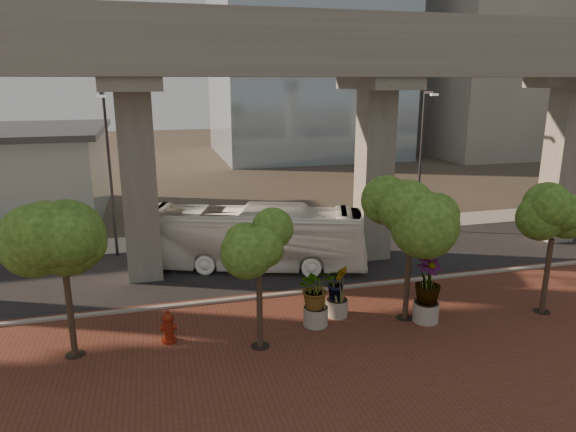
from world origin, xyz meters
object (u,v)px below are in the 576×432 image
object	(u,v)px
parked_car	(554,213)
planter_front	(316,291)
fire_hydrant	(168,327)
transit_bus	(253,238)

from	to	relation	value
parked_car	planter_front	size ratio (longest dim) A/B	1.78
fire_hydrant	planter_front	distance (m)	5.74
planter_front	transit_bus	bearing A→B (deg)	99.09
parked_car	fire_hydrant	world-z (taller)	parked_car
parked_car	fire_hydrant	xyz separation A→B (m)	(-26.08, -10.27, -0.04)
fire_hydrant	planter_front	size ratio (longest dim) A/B	0.52
transit_bus	planter_front	size ratio (longest dim) A/B	4.86
fire_hydrant	planter_front	bearing A→B (deg)	-1.13
transit_bus	fire_hydrant	distance (m)	8.36
parked_car	planter_front	xyz separation A→B (m)	(-20.41, -10.39, 0.81)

